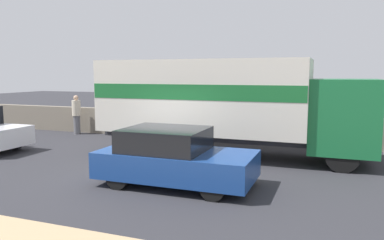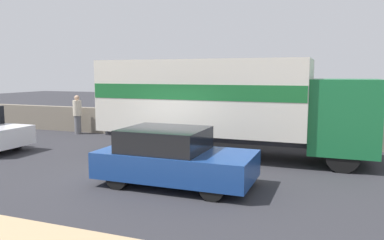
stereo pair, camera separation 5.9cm
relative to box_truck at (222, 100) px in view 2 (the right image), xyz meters
name	(u,v)px [view 2 (the right image)]	position (x,y,z in m)	size (l,w,h in m)	color
ground_plane	(153,174)	(-1.12, -3.09, -1.91)	(80.00, 80.00, 0.00)	#2D2D33
stone_wall_backdrop	(214,126)	(-1.12, 2.71, -1.31)	(60.00, 0.35, 1.20)	gray
box_truck	(222,100)	(0.00, 0.00, 0.00)	(9.08, 2.60, 3.27)	#196B38
car_hatchback	(173,157)	(-0.19, -3.77, -1.20)	(3.91, 1.88, 1.44)	navy
pedestrian	(77,114)	(-7.62, 2.08, -0.97)	(0.39, 0.39, 1.81)	slate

